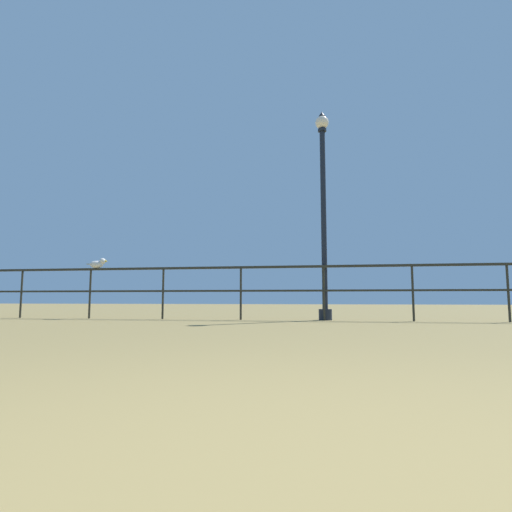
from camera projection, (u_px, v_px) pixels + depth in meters
name	position (u px, v px, depth m)	size (l,w,h in m)	color
pier_railing	(324.00, 280.00, 8.18)	(23.71, 0.05, 1.10)	#29281F
lamppost_center	(323.00, 206.00, 8.49)	(0.28, 0.28, 4.38)	black
seagull_on_rail	(98.00, 264.00, 9.03)	(0.46, 0.21, 0.22)	silver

